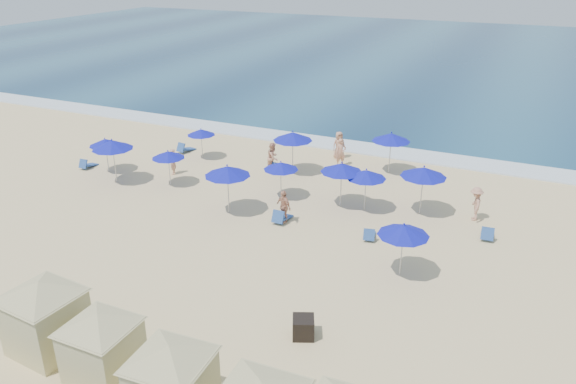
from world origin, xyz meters
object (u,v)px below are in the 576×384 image
(umbrella_10, at_px, (424,172))
(umbrella_7, at_px, (342,168))
(umbrella_6, at_px, (227,171))
(cabana_0, at_px, (43,307))
(umbrella_3, at_px, (168,155))
(umbrella_1, at_px, (112,145))
(umbrella_8, at_px, (366,174))
(trash_bin, at_px, (303,327))
(cabana_2, at_px, (171,372))
(beachgoer_3, at_px, (475,204))
(beachgoer_0, at_px, (173,162))
(umbrella_0, at_px, (105,142))
(umbrella_2, at_px, (201,132))
(cabana_1, at_px, (101,338))
(umbrella_5, at_px, (281,166))
(beachgoer_2, at_px, (284,206))
(beachgoer_4, at_px, (339,145))
(beachgoer_1, at_px, (273,158))
(umbrella_4, at_px, (293,136))
(beachgoer_5, at_px, (341,152))
(umbrella_11, at_px, (404,230))
(umbrella_9, at_px, (391,137))

(umbrella_10, bearing_deg, umbrella_7, -168.24)
(umbrella_6, relative_size, umbrella_10, 1.00)
(cabana_0, height_order, umbrella_3, cabana_0)
(umbrella_1, xyz_separation_m, umbrella_8, (14.30, 2.31, -0.28))
(trash_bin, xyz_separation_m, umbrella_6, (-7.48, 7.71, 1.93))
(cabana_2, relative_size, beachgoer_3, 2.51)
(umbrella_8, relative_size, beachgoer_0, 1.48)
(umbrella_0, xyz_separation_m, umbrella_7, (14.60, 1.15, 0.29))
(cabana_2, distance_m, umbrella_2, 22.14)
(umbrella_3, height_order, umbrella_10, umbrella_10)
(umbrella_2, bearing_deg, cabana_1, -65.81)
(umbrella_5, bearing_deg, cabana_1, -86.23)
(trash_bin, bearing_deg, beachgoer_2, 95.76)
(cabana_0, bearing_deg, umbrella_5, 83.49)
(cabana_2, distance_m, umbrella_6, 13.77)
(cabana_0, relative_size, umbrella_7, 1.83)
(cabana_0, relative_size, umbrella_2, 2.25)
(umbrella_1, distance_m, umbrella_10, 17.30)
(beachgoer_3, bearing_deg, beachgoer_0, -98.80)
(umbrella_2, height_order, umbrella_5, umbrella_5)
(umbrella_8, bearing_deg, umbrella_5, -176.00)
(beachgoer_4, bearing_deg, beachgoer_3, -76.74)
(beachgoer_2, bearing_deg, cabana_0, -78.28)
(beachgoer_0, bearing_deg, umbrella_3, 1.41)
(umbrella_0, relative_size, umbrella_10, 0.82)
(umbrella_5, bearing_deg, beachgoer_2, -62.15)
(beachgoer_1, xyz_separation_m, beachgoer_4, (2.77, 4.03, -0.04))
(umbrella_5, height_order, beachgoer_1, umbrella_5)
(umbrella_10, height_order, beachgoer_3, umbrella_10)
(cabana_1, distance_m, umbrella_0, 18.75)
(cabana_2, bearing_deg, beachgoer_3, 70.43)
(cabana_1, bearing_deg, umbrella_10, 68.53)
(cabana_0, bearing_deg, umbrella_1, 122.14)
(cabana_0, relative_size, beachgoer_2, 2.71)
(umbrella_3, relative_size, beachgoer_3, 1.23)
(umbrella_3, bearing_deg, beachgoer_2, -11.56)
(umbrella_3, distance_m, umbrella_4, 7.33)
(beachgoer_2, bearing_deg, cabana_2, -52.88)
(trash_bin, xyz_separation_m, beachgoer_5, (-4.61, 16.63, 0.50))
(umbrella_11, bearing_deg, beachgoer_5, 120.66)
(umbrella_4, relative_size, umbrella_7, 1.07)
(umbrella_9, bearing_deg, trash_bin, -84.82)
(umbrella_4, bearing_deg, umbrella_1, -146.97)
(trash_bin, height_order, beachgoer_1, beachgoer_1)
(cabana_0, distance_m, beachgoer_0, 16.30)
(trash_bin, height_order, umbrella_6, umbrella_6)
(umbrella_10, xyz_separation_m, beachgoer_5, (-6.10, 4.94, -1.41))
(cabana_2, bearing_deg, umbrella_10, 78.29)
(cabana_1, height_order, umbrella_4, umbrella_4)
(umbrella_9, bearing_deg, umbrella_5, -125.19)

